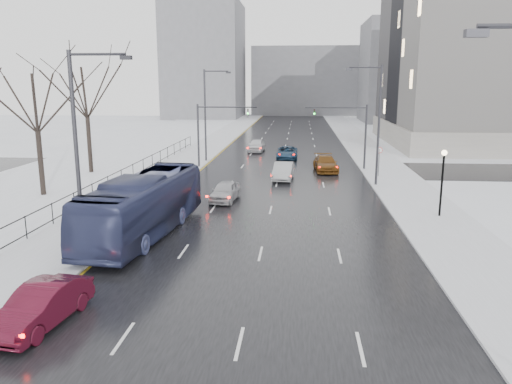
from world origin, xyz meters
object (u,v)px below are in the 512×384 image
(streetlight_l_near, at_px, (81,148))
(sedan_right_cross, at_px, (287,153))
(sedan_left_near, at_px, (41,306))
(mast_signal_left, at_px, (208,128))
(tree_park_e, at_px, (91,173))
(bus, at_px, (144,205))
(sedan_right_far, at_px, (326,164))
(lamppost_r_mid, at_px, (443,173))
(mast_signal_right, at_px, (355,129))
(sedan_center_far, at_px, (257,145))
(sedan_right_near, at_px, (283,171))
(sedan_center_near, at_px, (225,191))
(no_uturn_sign, at_px, (379,153))
(tree_park_d, at_px, (44,196))
(streetlight_r_mid, at_px, (376,119))
(streetlight_l_far, at_px, (207,111))

(streetlight_l_near, height_order, sedan_right_cross, streetlight_l_near)
(sedan_left_near, bearing_deg, sedan_right_cross, 87.39)
(streetlight_l_near, height_order, mast_signal_left, streetlight_l_near)
(tree_park_e, xyz_separation_m, bus, (11.36, -19.28, 1.78))
(sedan_right_cross, relative_size, sedan_right_far, 0.96)
(lamppost_r_mid, relative_size, sedan_right_far, 0.81)
(mast_signal_left, distance_m, bus, 23.40)
(mast_signal_right, relative_size, sedan_center_far, 1.38)
(tree_park_e, relative_size, sedan_right_near, 2.85)
(lamppost_r_mid, relative_size, sedan_center_near, 1.01)
(no_uturn_sign, bearing_deg, sedan_right_cross, 128.61)
(tree_park_d, xyz_separation_m, mast_signal_right, (25.13, 14.00, 4.11))
(streetlight_l_near, distance_m, bus, 6.23)
(tree_park_d, xyz_separation_m, sedan_right_far, (22.30, 12.85, 0.80))
(streetlight_r_mid, bearing_deg, tree_park_d, -166.99)
(streetlight_r_mid, height_order, sedan_center_far, streetlight_r_mid)
(streetlight_l_near, bearing_deg, mast_signal_left, 88.28)
(streetlight_r_mid, relative_size, mast_signal_left, 1.54)
(sedan_right_cross, bearing_deg, sedan_right_far, -63.33)
(tree_park_e, relative_size, sedan_center_near, 3.18)
(streetlight_r_mid, distance_m, sedan_center_far, 24.18)
(streetlight_l_near, relative_size, no_uturn_sign, 3.70)
(bus, bearing_deg, tree_park_d, 145.37)
(streetlight_l_near, bearing_deg, tree_park_d, 124.53)
(sedan_left_near, height_order, sedan_center_near, sedan_left_near)
(streetlight_r_mid, xyz_separation_m, streetlight_l_near, (-16.33, -20.00, 0.00))
(tree_park_d, bearing_deg, streetlight_r_mid, 13.01)
(mast_signal_left, xyz_separation_m, sedan_center_far, (3.83, 12.64, -3.27))
(streetlight_l_far, relative_size, lamppost_r_mid, 2.34)
(streetlight_l_near, height_order, sedan_left_near, streetlight_l_near)
(lamppost_r_mid, xyz_separation_m, sedan_right_far, (-6.50, 16.85, -2.14))
(tree_park_e, xyz_separation_m, streetlight_l_far, (10.03, 8.00, 5.62))
(no_uturn_sign, bearing_deg, sedan_right_near, -167.53)
(streetlight_r_mid, relative_size, sedan_right_far, 1.90)
(mast_signal_left, xyz_separation_m, sedan_right_cross, (7.83, 6.90, -3.36))
(streetlight_l_near, xyz_separation_m, mast_signal_left, (0.84, 28.00, -1.51))
(tree_park_d, relative_size, mast_signal_left, 1.92)
(streetlight_r_mid, distance_m, lamppost_r_mid, 10.73)
(streetlight_r_mid, xyz_separation_m, sedan_right_far, (-3.67, 6.85, -4.82))
(sedan_center_near, distance_m, sedan_right_near, 9.52)
(streetlight_l_far, bearing_deg, tree_park_e, -141.43)
(sedan_right_far, bearing_deg, no_uturn_sign, -35.36)
(streetlight_r_mid, relative_size, no_uturn_sign, 3.70)
(sedan_right_cross, distance_m, sedan_right_far, 8.99)
(bus, relative_size, sedan_center_near, 2.94)
(mast_signal_left, bearing_deg, tree_park_d, -126.80)
(sedan_right_near, bearing_deg, mast_signal_left, 146.39)
(mast_signal_left, bearing_deg, sedan_left_near, -89.79)
(no_uturn_sign, height_order, sedan_left_near, no_uturn_sign)
(mast_signal_right, bearing_deg, no_uturn_sign, -64.89)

